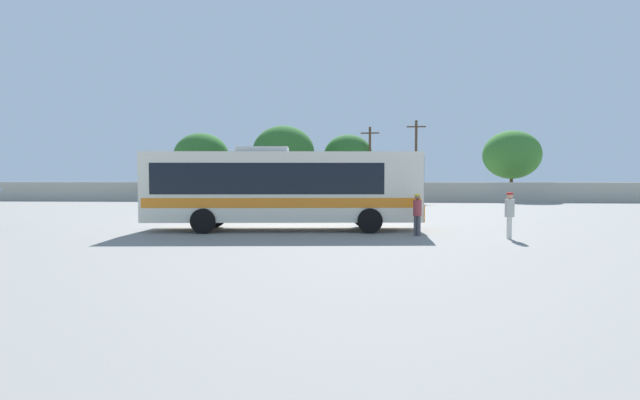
# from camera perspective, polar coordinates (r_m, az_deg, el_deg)

# --- Properties ---
(ground_plane) EXTENTS (300.00, 300.00, 0.00)m
(ground_plane) POSITION_cam_1_polar(r_m,az_deg,el_deg) (32.37, -2.08, -1.44)
(ground_plane) COLOR gray
(perimeter_wall) EXTENTS (80.00, 0.30, 1.77)m
(perimeter_wall) POSITION_cam_1_polar(r_m,az_deg,el_deg) (46.36, -0.39, 0.94)
(perimeter_wall) COLOR #B2AD9E
(perimeter_wall) RESTS_ON ground_plane
(coach_bus_cream_orange) EXTENTS (11.97, 3.45, 3.62)m
(coach_bus_cream_orange) POSITION_cam_1_polar(r_m,az_deg,el_deg) (21.92, -4.54, 1.59)
(coach_bus_cream_orange) COLOR silver
(coach_bus_cream_orange) RESTS_ON ground_plane
(attendant_by_bus_door) EXTENTS (0.47, 0.47, 1.66)m
(attendant_by_bus_door) POSITION_cam_1_polar(r_m,az_deg,el_deg) (20.24, 11.00, -1.35)
(attendant_by_bus_door) COLOR #4C4C51
(attendant_by_bus_door) RESTS_ON ground_plane
(passenger_waiting_on_apron) EXTENTS (0.38, 0.38, 1.75)m
(passenger_waiting_on_apron) POSITION_cam_1_polar(r_m,az_deg,el_deg) (20.11, 20.74, -1.35)
(passenger_waiting_on_apron) COLOR silver
(passenger_waiting_on_apron) RESTS_ON ground_plane
(parked_car_leftmost_black) EXTENTS (4.41, 2.14, 1.43)m
(parked_car_leftmost_black) POSITION_cam_1_polar(r_m,az_deg,el_deg) (45.07, -15.91, 0.62)
(parked_car_leftmost_black) COLOR black
(parked_car_leftmost_black) RESTS_ON ground_plane
(parked_car_second_maroon) EXTENTS (4.40, 2.27, 1.46)m
(parked_car_second_maroon) POSITION_cam_1_polar(r_m,az_deg,el_deg) (43.77, -8.63, 0.66)
(parked_car_second_maroon) COLOR maroon
(parked_car_second_maroon) RESTS_ON ground_plane
(parked_car_third_grey) EXTENTS (4.21, 2.20, 1.42)m
(parked_car_third_grey) POSITION_cam_1_polar(r_m,az_deg,el_deg) (42.73, -0.89, 0.61)
(parked_car_third_grey) COLOR slate
(parked_car_third_grey) RESTS_ON ground_plane
(parked_car_rightmost_white) EXTENTS (4.39, 2.10, 1.44)m
(parked_car_rightmost_white) POSITION_cam_1_polar(r_m,az_deg,el_deg) (43.21, 7.76, 0.62)
(parked_car_rightmost_white) COLOR silver
(parked_car_rightmost_white) RESTS_ON ground_plane
(utility_pole_near) EXTENTS (1.80, 0.31, 7.14)m
(utility_pole_near) POSITION_cam_1_polar(r_m,az_deg,el_deg) (49.53, 5.68, 4.35)
(utility_pole_near) COLOR #4C3823
(utility_pole_near) RESTS_ON ground_plane
(utility_pole_far) EXTENTS (1.80, 0.24, 7.63)m
(utility_pole_far) POSITION_cam_1_polar(r_m,az_deg,el_deg) (48.76, 10.85, 4.63)
(utility_pole_far) COLOR #4C3823
(utility_pole_far) RESTS_ON ground_plane
(roadside_tree_left) EXTENTS (5.55, 5.55, 6.69)m
(roadside_tree_left) POSITION_cam_1_polar(r_m,az_deg,el_deg) (52.40, -13.32, 4.84)
(roadside_tree_left) COLOR brown
(roadside_tree_left) RESTS_ON ground_plane
(roadside_tree_midleft) EXTENTS (5.98, 5.98, 7.21)m
(roadside_tree_midleft) POSITION_cam_1_polar(r_m,az_deg,el_deg) (48.92, -4.17, 5.46)
(roadside_tree_midleft) COLOR brown
(roadside_tree_midleft) RESTS_ON ground_plane
(roadside_tree_midright) EXTENTS (4.95, 4.95, 6.54)m
(roadside_tree_midright) POSITION_cam_1_polar(r_m,az_deg,el_deg) (51.31, 3.22, 5.08)
(roadside_tree_midright) COLOR brown
(roadside_tree_midright) RESTS_ON ground_plane
(roadside_tree_right) EXTENTS (5.53, 5.53, 6.77)m
(roadside_tree_right) POSITION_cam_1_polar(r_m,az_deg,el_deg) (52.54, 20.96, 4.82)
(roadside_tree_right) COLOR brown
(roadside_tree_right) RESTS_ON ground_plane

